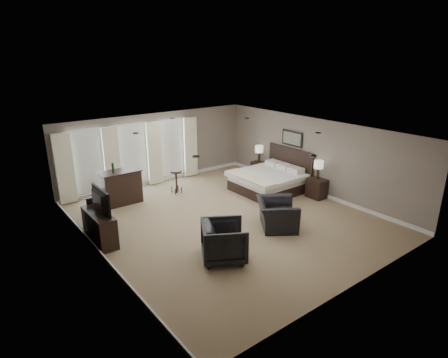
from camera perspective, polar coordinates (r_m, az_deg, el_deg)
room at (r=10.64m, az=0.45°, el=0.25°), size 7.60×8.60×2.64m
window_bay at (r=13.59m, az=-13.64°, el=3.44°), size 5.25×0.20×2.30m
bed at (r=13.14m, az=6.72°, el=1.04°), size 2.20×2.10×1.40m
nightstand_near at (r=12.98m, az=13.94°, el=-1.38°), size 0.49×0.60×0.65m
nightstand_far at (r=14.85m, az=5.29°, el=1.53°), size 0.43×0.53×0.57m
lamp_near at (r=12.77m, az=14.17°, el=1.33°), size 0.31×0.31×0.64m
lamp_far at (r=14.68m, az=5.36°, el=3.82°), size 0.32×0.32×0.66m
wall_art at (r=13.65m, az=10.31°, el=6.11°), size 0.04×0.96×0.56m
dresser at (r=10.22m, az=-18.42°, el=-7.00°), size 0.45×1.40×0.81m
tv at (r=10.02m, az=-18.70°, el=-4.52°), size 0.65×1.12×0.15m
armchair_near at (r=10.53m, az=8.07°, el=-4.64°), size 1.33×1.44×1.06m
armchair_far at (r=8.88m, az=0.02°, el=-9.20°), size 1.32×1.34×1.03m
bar_counter at (r=12.49m, az=-15.43°, el=-1.21°), size 1.27×0.66×1.10m
bar_stool_left at (r=11.69m, az=-18.49°, el=-3.76°), size 0.49×0.49×0.79m
bar_stool_right at (r=13.08m, az=-7.27°, el=-0.41°), size 0.44×0.44×0.82m
desk_chair at (r=11.02m, az=-19.25°, el=-4.64°), size 0.52×0.52×0.99m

